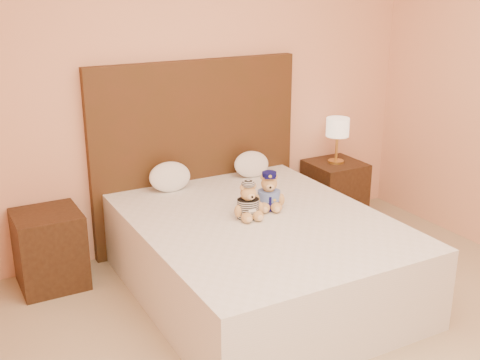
# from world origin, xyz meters

# --- Properties ---
(room_walls) EXTENTS (4.04, 4.52, 2.72)m
(room_walls) POSITION_xyz_m (0.00, 0.46, 1.81)
(room_walls) COLOR #EFA882
(room_walls) RESTS_ON ground
(bed) EXTENTS (1.60, 2.00, 0.55)m
(bed) POSITION_xyz_m (0.00, 1.20, 0.28)
(bed) COLOR white
(bed) RESTS_ON ground
(headboard) EXTENTS (1.75, 0.08, 1.50)m
(headboard) POSITION_xyz_m (0.00, 2.21, 0.75)
(headboard) COLOR #452614
(headboard) RESTS_ON ground
(nightstand_left) EXTENTS (0.45, 0.45, 0.55)m
(nightstand_left) POSITION_xyz_m (-1.25, 2.00, 0.28)
(nightstand_left) COLOR #392312
(nightstand_left) RESTS_ON ground
(nightstand_right) EXTENTS (0.45, 0.45, 0.55)m
(nightstand_right) POSITION_xyz_m (1.25, 2.00, 0.28)
(nightstand_right) COLOR #392312
(nightstand_right) RESTS_ON ground
(lamp) EXTENTS (0.20, 0.20, 0.40)m
(lamp) POSITION_xyz_m (1.25, 2.00, 0.85)
(lamp) COLOR gold
(lamp) RESTS_ON nightstand_right
(teddy_police) EXTENTS (0.30, 0.29, 0.27)m
(teddy_police) POSITION_xyz_m (0.15, 1.33, 0.68)
(teddy_police) COLOR #AC7D43
(teddy_police) RESTS_ON bed
(teddy_prisoner) EXTENTS (0.24, 0.23, 0.25)m
(teddy_prisoner) POSITION_xyz_m (-0.06, 1.25, 0.67)
(teddy_prisoner) COLOR #AC7D43
(teddy_prisoner) RESTS_ON bed
(pillow_left) EXTENTS (0.33, 0.22, 0.24)m
(pillow_left) POSITION_xyz_m (-0.31, 2.03, 0.67)
(pillow_left) COLOR white
(pillow_left) RESTS_ON bed
(pillow_right) EXTENTS (0.31, 0.20, 0.22)m
(pillow_right) POSITION_xyz_m (0.41, 2.03, 0.66)
(pillow_right) COLOR white
(pillow_right) RESTS_ON bed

